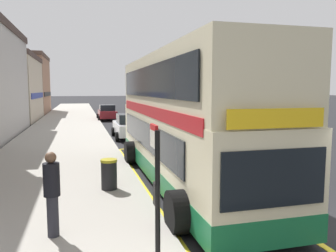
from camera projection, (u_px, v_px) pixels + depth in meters
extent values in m
plane|color=black|center=(133.00, 118.00, 38.01)|extent=(260.00, 260.00, 0.00)
cube|color=#A39E93|center=(70.00, 118.00, 36.21)|extent=(6.00, 76.00, 0.14)
cube|color=beige|center=(182.00, 143.00, 11.63)|extent=(2.47, 11.39, 2.30)
cube|color=beige|center=(183.00, 83.00, 11.40)|extent=(2.44, 11.16, 1.90)
cube|color=#196B3D|center=(182.00, 167.00, 11.73)|extent=(2.49, 11.41, 0.60)
cube|color=#B2191E|center=(183.00, 110.00, 11.51)|extent=(2.50, 10.48, 0.36)
cube|color=black|center=(145.00, 135.00, 11.67)|extent=(0.04, 9.11, 0.90)
cube|color=black|center=(147.00, 82.00, 11.08)|extent=(0.04, 10.02, 1.00)
cube|color=black|center=(275.00, 179.00, 6.12)|extent=(2.17, 0.04, 1.10)
cube|color=yellow|center=(277.00, 118.00, 6.00)|extent=(1.97, 0.04, 0.36)
cylinder|color=black|center=(181.00, 212.00, 7.45)|extent=(0.56, 1.00, 1.00)
cylinder|color=black|center=(284.00, 202.00, 8.13)|extent=(0.56, 1.00, 1.00)
cylinder|color=black|center=(132.00, 153.00, 14.40)|extent=(0.56, 1.00, 1.00)
cylinder|color=black|center=(190.00, 150.00, 15.07)|extent=(0.56, 1.00, 1.00)
cube|color=yellow|center=(142.00, 184.00, 11.33)|extent=(0.16, 13.97, 0.01)
cube|color=yellow|center=(219.00, 179.00, 12.05)|extent=(0.16, 13.97, 0.01)
cube|color=yellow|center=(145.00, 148.00, 18.32)|extent=(2.99, 0.16, 0.01)
cylinder|color=black|center=(158.00, 201.00, 5.60)|extent=(0.09, 0.09, 2.43)
cube|color=silver|center=(154.00, 139.00, 5.73)|extent=(0.05, 0.42, 0.30)
cube|color=red|center=(154.00, 127.00, 5.71)|extent=(0.05, 0.42, 0.10)
cube|color=black|center=(156.00, 195.00, 5.69)|extent=(0.06, 0.28, 0.40)
cube|color=#9F927E|center=(2.00, 52.00, 36.03)|extent=(0.60, 0.60, 0.90)
cube|color=navy|center=(38.00, 95.00, 34.85)|extent=(0.08, 9.51, 0.56)
cube|color=#9E7056|center=(17.00, 86.00, 44.47)|extent=(7.72, 10.58, 7.39)
cube|color=brown|center=(15.00, 56.00, 44.04)|extent=(7.87, 10.79, 0.50)
cube|color=brown|center=(17.00, 52.00, 45.32)|extent=(0.60, 0.60, 0.90)
cube|color=black|center=(48.00, 94.00, 45.59)|extent=(0.08, 8.99, 0.56)
cube|color=maroon|center=(107.00, 114.00, 35.02)|extent=(1.76, 4.20, 0.72)
cube|color=black|center=(107.00, 108.00, 34.85)|extent=(1.52, 1.90, 0.60)
cylinder|color=black|center=(98.00, 116.00, 36.07)|extent=(0.22, 0.60, 0.60)
cylinder|color=black|center=(115.00, 116.00, 36.55)|extent=(0.22, 0.60, 0.60)
cylinder|color=black|center=(99.00, 118.00, 33.57)|extent=(0.22, 0.60, 0.60)
cylinder|color=black|center=(118.00, 118.00, 34.05)|extent=(0.22, 0.60, 0.60)
cube|color=black|center=(146.00, 105.00, 56.12)|extent=(1.76, 4.20, 0.72)
cube|color=black|center=(146.00, 101.00, 55.95)|extent=(1.52, 1.90, 0.60)
cylinder|color=black|center=(139.00, 106.00, 57.17)|extent=(0.22, 0.60, 0.60)
cylinder|color=black|center=(150.00, 106.00, 57.65)|extent=(0.22, 0.60, 0.60)
cylinder|color=black|center=(142.00, 107.00, 54.67)|extent=(0.22, 0.60, 0.60)
cylinder|color=black|center=(153.00, 107.00, 55.15)|extent=(0.22, 0.60, 0.60)
cube|color=silver|center=(129.00, 128.00, 22.07)|extent=(1.76, 4.20, 0.72)
cube|color=black|center=(129.00, 119.00, 21.90)|extent=(1.52, 1.90, 0.60)
cylinder|color=black|center=(113.00, 132.00, 23.13)|extent=(0.22, 0.60, 0.60)
cylinder|color=black|center=(140.00, 131.00, 23.60)|extent=(0.22, 0.60, 0.60)
cylinder|color=black|center=(117.00, 137.00, 20.62)|extent=(0.22, 0.60, 0.60)
cylinder|color=black|center=(147.00, 136.00, 21.10)|extent=(0.22, 0.60, 0.60)
cylinder|color=#26262D|center=(53.00, 216.00, 6.99)|extent=(0.24, 0.24, 0.88)
cylinder|color=black|center=(51.00, 179.00, 6.90)|extent=(0.34, 0.34, 0.70)
sphere|color=brown|center=(51.00, 157.00, 6.85)|extent=(0.24, 0.24, 0.24)
cylinder|color=black|center=(109.00, 175.00, 10.31)|extent=(0.49, 0.49, 0.87)
cylinder|color=#A5991E|center=(109.00, 161.00, 10.26)|extent=(0.51, 0.51, 0.08)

